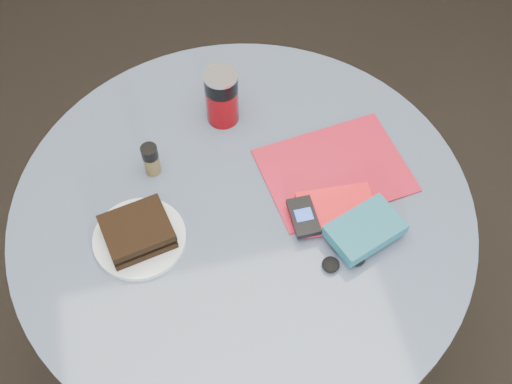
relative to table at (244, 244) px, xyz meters
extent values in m
plane|color=black|center=(0.00, 0.00, -0.59)|extent=(4.00, 4.00, 0.00)
cylinder|color=black|center=(0.00, 0.00, -0.57)|extent=(0.48, 0.48, 0.03)
cylinder|color=black|center=(0.00, 0.00, -0.22)|extent=(0.11, 0.11, 0.68)
cylinder|color=#3C4A63|center=(0.00, 0.00, 0.14)|extent=(1.00, 1.00, 0.04)
cylinder|color=silver|center=(-0.22, -0.03, 0.17)|extent=(0.25, 0.25, 0.01)
cube|color=black|center=(-0.22, -0.03, 0.18)|extent=(0.15, 0.14, 0.02)
cube|color=#311D12|center=(-0.22, -0.03, 0.20)|extent=(0.14, 0.12, 0.01)
cube|color=black|center=(-0.22, -0.03, 0.21)|extent=(0.15, 0.14, 0.02)
cylinder|color=#6F0509|center=(0.01, 0.26, 0.21)|extent=(0.08, 0.08, 0.10)
cylinder|color=black|center=(0.01, 0.26, 0.28)|extent=(0.08, 0.08, 0.04)
cylinder|color=silver|center=(0.01, 0.26, 0.30)|extent=(0.08, 0.08, 0.01)
cylinder|color=#4E4221|center=(-0.17, 0.14, 0.19)|extent=(0.04, 0.04, 0.05)
cylinder|color=black|center=(-0.17, 0.14, 0.23)|extent=(0.05, 0.05, 0.03)
cube|color=maroon|center=(0.22, 0.05, 0.17)|extent=(0.34, 0.27, 0.01)
cube|color=red|center=(0.19, -0.06, 0.18)|extent=(0.17, 0.12, 0.01)
cube|color=#144D61|center=(0.23, -0.13, 0.20)|extent=(0.17, 0.14, 0.03)
cube|color=black|center=(0.12, -0.07, 0.19)|extent=(0.05, 0.09, 0.01)
cube|color=blue|center=(0.12, -0.07, 0.20)|extent=(0.04, 0.03, 0.00)
ellipsoid|color=black|center=(0.14, -0.18, 0.17)|extent=(0.04, 0.04, 0.02)
ellipsoid|color=black|center=(0.20, -0.18, 0.17)|extent=(0.04, 0.04, 0.02)
camera|label=1|loc=(-0.14, -0.72, 1.33)|focal=45.00mm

